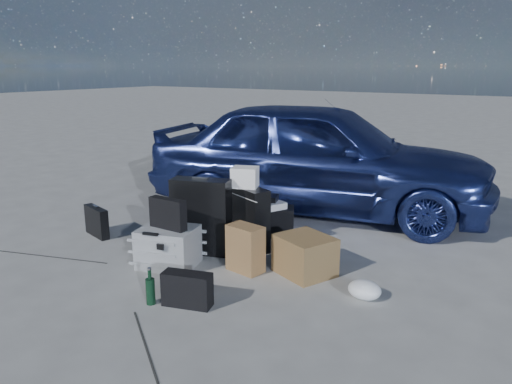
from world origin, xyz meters
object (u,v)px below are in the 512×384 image
duffel_bag (265,221)px  car (318,156)px  suitcase_left (201,216)px  suitcase_right (248,218)px  cardboard_box (305,255)px  pelican_case (168,247)px  briefcase (97,222)px  green_bottle (150,287)px

duffel_bag → car: bearing=59.2°
suitcase_left → suitcase_right: (0.30, 0.34, -0.05)m
suitcase_left → cardboard_box: suitcase_left is taller
pelican_case → suitcase_right: (0.33, 0.76, 0.13)m
briefcase → suitcase_right: size_ratio=0.65×
car → suitcase_right: size_ratio=6.53×
briefcase → pelican_case: bearing=6.5°
pelican_case → suitcase_left: size_ratio=0.67×
pelican_case → duffel_bag: size_ratio=0.79×
suitcase_right → cardboard_box: bearing=3.7°
duffel_bag → cardboard_box: cardboard_box is taller
briefcase → car: bearing=69.7°
car → briefcase: (-1.51, -2.11, -0.53)m
car → suitcase_left: car is taller
suitcase_right → duffel_bag: bearing=121.2°
pelican_case → duffel_bag: pelican_case is taller
suitcase_left → suitcase_right: bearing=30.2°
car → duffel_bag: (-0.05, -1.12, -0.53)m
briefcase → green_bottle: size_ratio=1.45×
car → suitcase_right: bearing=167.6°
car → green_bottle: 2.98m
briefcase → green_bottle: briefcase is taller
car → green_bottle: size_ratio=14.62×
briefcase → green_bottle: bearing=-11.7°
green_bottle → pelican_case: bearing=122.8°
green_bottle → duffel_bag: bearing=94.4°
briefcase → cardboard_box: size_ratio=0.89×
car → cardboard_box: bearing=-169.3°
car → briefcase: 2.65m
duffel_bag → green_bottle: 1.81m
pelican_case → duffel_bag: (0.26, 1.18, -0.02)m
suitcase_left → cardboard_box: 1.09m
car → green_bottle: bearing=168.7°
suitcase_right → duffel_bag: size_ratio=1.01×
car → suitcase_left: (-0.28, -1.88, -0.33)m
briefcase → suitcase_left: (1.23, 0.24, 0.20)m
car → briefcase: car is taller
duffel_bag → pelican_case: bearing=-130.8°
briefcase → duffel_bag: bearing=49.6°
pelican_case → briefcase: pelican_case is taller
green_bottle → car: bearing=91.7°
suitcase_right → duffel_bag: 0.45m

